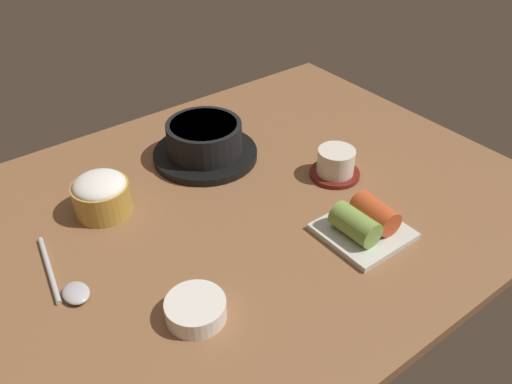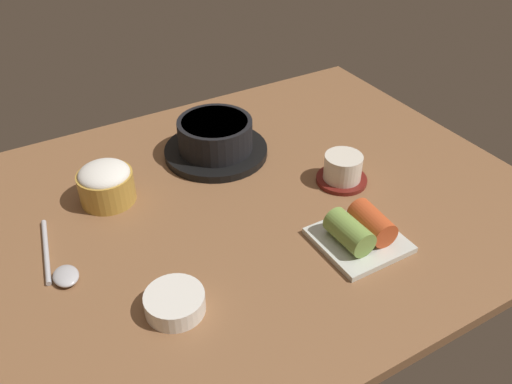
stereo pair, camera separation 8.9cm
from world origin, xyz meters
TOP-DOWN VIEW (x-y plane):
  - dining_table at (0.00, 0.00)cm, footprint 100.00×76.00cm
  - stone_pot at (3.54, 16.09)cm, footprint 19.97×19.97cm
  - rice_bowl at (-19.08, 12.42)cm, footprint 9.43×9.43cm
  - tea_cup_with_saucer at (19.04, -3.51)cm, footprint 9.21×9.21cm
  - kimchi_plate at (11.21, -18.04)cm, footprint 12.67×12.67cm
  - side_bowl_near at (-18.92, -16.19)cm, footprint 8.26×8.26cm
  - spoon at (-30.67, -0.82)cm, footprint 4.68×16.88cm

SIDE VIEW (x-z plane):
  - dining_table at x=0.00cm, z-range 0.00..2.00cm
  - spoon at x=-30.67cm, z-range 1.95..3.30cm
  - side_bowl_near at x=-18.92cm, z-range 2.12..4.95cm
  - kimchi_plate at x=11.21cm, z-range 1.53..6.80cm
  - tea_cup_with_saucer at x=19.04cm, z-range 1.87..7.31cm
  - stone_pot at x=3.54cm, z-range 1.71..9.09cm
  - rice_bowl at x=-19.08cm, z-range 2.09..9.11cm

